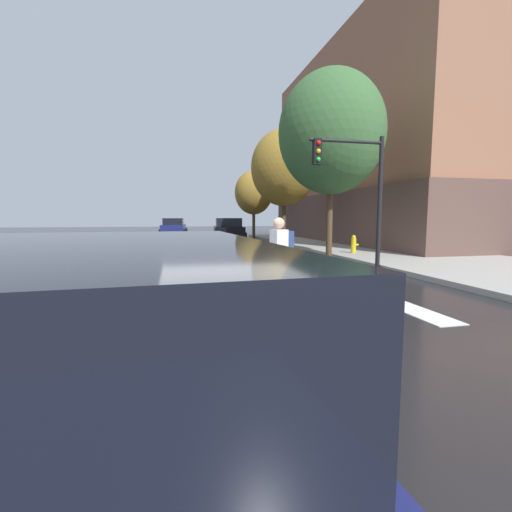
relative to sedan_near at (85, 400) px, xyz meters
The scene contains 12 objects.
ground_plane 4.80m from the sedan_near, 72.18° to the left, with size 120.00×120.00×0.00m, color black.
crosswalk_stripes 4.66m from the sedan_near, 78.62° to the left, with size 8.10×3.42×0.01m.
sedan_near is the anchor object (origin of this frame).
sedan_mid 22.96m from the sedan_near, 79.75° to the left, with size 2.54×4.87×1.63m.
sedan_far 30.31m from the sedan_near, 89.17° to the left, with size 2.48×4.78×1.60m.
cyclist 5.39m from the sedan_near, 63.75° to the left, with size 1.70×0.39×1.69m.
traffic_light_near 10.60m from the sedan_near, 54.69° to the left, with size 2.47×0.28×4.20m.
fire_hydrant 14.62m from the sedan_near, 56.83° to the left, with size 0.33×0.22×0.78m.
street_tree_near 13.87m from the sedan_near, 60.50° to the left, with size 4.13×4.13×7.35m.
street_tree_mid 19.08m from the sedan_near, 69.72° to the left, with size 3.68×3.68×6.55m.
street_tree_far 27.36m from the sedan_near, 75.68° to the left, with size 3.03×3.03×5.39m.
corner_building 28.69m from the sedan_near, 45.35° to the left, with size 19.83×19.94×12.56m.
Camera 1 is at (-1.01, -6.28, 1.70)m, focal length 25.01 mm.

